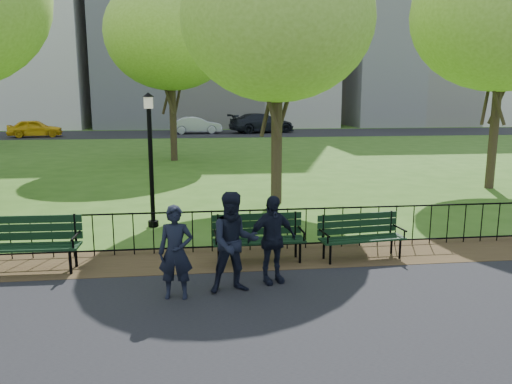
{
  "coord_description": "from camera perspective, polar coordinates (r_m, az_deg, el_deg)",
  "views": [
    {
      "loc": [
        -0.52,
        -8.08,
        3.24
      ],
      "look_at": [
        0.67,
        1.5,
        1.37
      ],
      "focal_mm": 35.0,
      "sensor_mm": 36.0,
      "label": 1
    }
  ],
  "objects": [
    {
      "name": "tree_near_e",
      "position": [
        15.09,
        2.48,
        19.12
      ],
      "size": [
        5.56,
        5.56,
        7.74
      ],
      "color": "#2D2116",
      "rests_on": "ground"
    },
    {
      "name": "park_bench_main",
      "position": [
        9.71,
        -1.05,
        -4.63
      ],
      "size": [
        1.81,
        0.61,
        1.02
      ],
      "rotation": [
        0.0,
        0.0,
        0.03
      ],
      "color": "black",
      "rests_on": "ground"
    },
    {
      "name": "ground",
      "position": [
        8.72,
        -3.19,
        -10.85
      ],
      "size": [
        120.0,
        120.0,
        0.0
      ],
      "primitive_type": "plane",
      "color": "#335B18"
    },
    {
      "name": "apartment_east",
      "position": [
        62.64,
        19.1,
        18.47
      ],
      "size": [
        20.0,
        15.0,
        24.0
      ],
      "primitive_type": "cube",
      "color": "white",
      "rests_on": "ground"
    },
    {
      "name": "tree_far_c",
      "position": [
        25.56,
        -9.75,
        17.37
      ],
      "size": [
        6.35,
        6.35,
        8.85
      ],
      "color": "#2D2116",
      "rests_on": "ground"
    },
    {
      "name": "sedan_dark",
      "position": [
        43.92,
        0.69,
        7.89
      ],
      "size": [
        6.17,
        3.71,
        1.67
      ],
      "primitive_type": "imported",
      "rotation": [
        0.0,
        0.0,
        1.82
      ],
      "color": "black",
      "rests_on": "far_street"
    },
    {
      "name": "taxi",
      "position": [
        42.89,
        -23.94,
        6.67
      ],
      "size": [
        4.24,
        2.29,
        1.37
      ],
      "primitive_type": "imported",
      "rotation": [
        0.0,
        0.0,
        1.75
      ],
      "color": "yellow",
      "rests_on": "far_street"
    },
    {
      "name": "person_mid",
      "position": [
        8.25,
        -2.5,
        -5.8
      ],
      "size": [
        0.88,
        0.54,
        1.7
      ],
      "primitive_type": "imported",
      "rotation": [
        0.0,
        0.0,
        0.14
      ],
      "color": "black",
      "rests_on": "asphalt_path"
    },
    {
      "name": "lamppost",
      "position": [
        12.48,
        -11.95,
        4.15
      ],
      "size": [
        0.3,
        0.3,
        3.31
      ],
      "color": "black",
      "rests_on": "ground"
    },
    {
      "name": "iron_fence",
      "position": [
        10.46,
        -3.97,
        -4.23
      ],
      "size": [
        24.06,
        0.06,
        1.0
      ],
      "color": "black",
      "rests_on": "ground"
    },
    {
      "name": "dirt_strip",
      "position": [
        10.12,
        -3.77,
        -7.63
      ],
      "size": [
        60.0,
        1.6,
        0.01
      ],
      "primitive_type": "cube",
      "color": "#342915",
      "rests_on": "ground"
    },
    {
      "name": "tree_mid_e",
      "position": [
        19.48,
        26.55,
        17.9
      ],
      "size": [
        6.15,
        6.15,
        8.57
      ],
      "color": "#2D2116",
      "rests_on": "ground"
    },
    {
      "name": "sedan_silver",
      "position": [
        43.12,
        -6.89,
        7.6
      ],
      "size": [
        4.51,
        2.02,
        1.44
      ],
      "primitive_type": "imported",
      "rotation": [
        0.0,
        0.0,
        1.69
      ],
      "color": "#B3B6BB",
      "rests_on": "far_street"
    },
    {
      "name": "far_street",
      "position": [
        43.2,
        -6.38,
        6.65
      ],
      "size": [
        70.0,
        9.0,
        0.01
      ],
      "primitive_type": "cube",
      "color": "black",
      "rests_on": "ground"
    },
    {
      "name": "park_bench_left_a",
      "position": [
        10.24,
        -24.77,
        -4.78
      ],
      "size": [
        1.98,
        0.66,
        1.11
      ],
      "rotation": [
        0.0,
        0.0,
        -0.03
      ],
      "color": "black",
      "rests_on": "ground"
    },
    {
      "name": "person_right",
      "position": [
        8.68,
        1.81,
        -5.43
      ],
      "size": [
        0.98,
        0.61,
        1.55
      ],
      "primitive_type": "imported",
      "rotation": [
        0.0,
        0.0,
        0.29
      ],
      "color": "black",
      "rests_on": "asphalt_path"
    },
    {
      "name": "person_left",
      "position": [
        8.12,
        -9.16,
        -6.82
      ],
      "size": [
        0.59,
        0.42,
        1.53
      ],
      "primitive_type": "imported",
      "rotation": [
        0.0,
        0.0,
        -0.1
      ],
      "color": "black",
      "rests_on": "asphalt_path"
    },
    {
      "name": "park_bench_right_a",
      "position": [
        10.25,
        11.84,
        -4.42
      ],
      "size": [
        1.76,
        0.72,
        0.97
      ],
      "rotation": [
        0.0,
        0.0,
        0.11
      ],
      "color": "black",
      "rests_on": "ground"
    }
  ]
}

